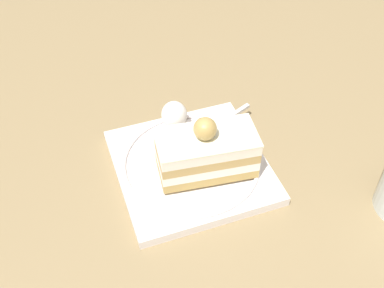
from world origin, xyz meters
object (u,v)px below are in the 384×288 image
object	(u,v)px
cake_slice	(207,152)
fork	(221,123)
dessert_plate	(192,165)
whipped_cream_dollop	(177,114)

from	to	relation	value
cake_slice	fork	world-z (taller)	cake_slice
dessert_plate	whipped_cream_dollop	distance (m)	0.08
dessert_plate	fork	world-z (taller)	fork
dessert_plate	cake_slice	size ratio (longest dim) A/B	1.49
dessert_plate	whipped_cream_dollop	bearing A→B (deg)	88.35
fork	whipped_cream_dollop	bearing A→B (deg)	162.36
dessert_plate	cake_slice	distance (m)	0.05
dessert_plate	fork	distance (m)	0.08
dessert_plate	fork	bearing A→B (deg)	39.78
cake_slice	fork	distance (m)	0.09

